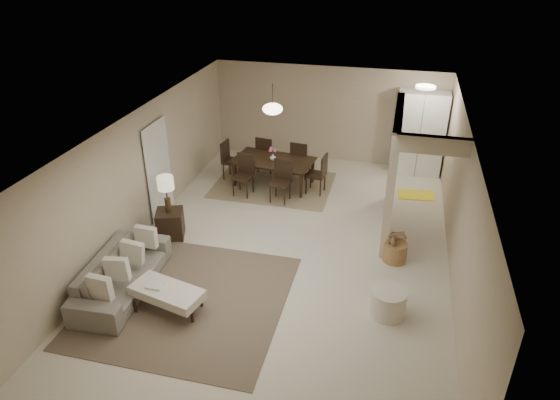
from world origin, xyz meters
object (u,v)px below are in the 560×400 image
(side_table, at_px, (170,224))
(dining_table, at_px, (273,173))
(round_pouf, at_px, (388,302))
(pantry_cabinet, at_px, (420,133))
(sofa, at_px, (122,274))
(wicker_basket, at_px, (395,252))
(ottoman_bench, at_px, (167,293))

(side_table, relative_size, dining_table, 0.30)
(round_pouf, xyz_separation_m, dining_table, (-2.95, 4.09, 0.10))
(pantry_cabinet, relative_size, round_pouf, 3.59)
(side_table, height_order, round_pouf, side_table)
(pantry_cabinet, bearing_deg, sofa, -127.99)
(wicker_basket, relative_size, dining_table, 0.23)
(pantry_cabinet, height_order, ottoman_bench, pantry_cabinet)
(ottoman_bench, relative_size, side_table, 2.25)
(ottoman_bench, xyz_separation_m, wicker_basket, (3.49, 2.30, -0.15))
(wicker_basket, bearing_deg, side_table, -177.29)
(sofa, bearing_deg, round_pouf, -87.76)
(round_pouf, bearing_deg, ottoman_bench, -167.84)
(round_pouf, bearing_deg, side_table, 162.88)
(wicker_basket, xyz_separation_m, dining_table, (-3.00, 2.54, 0.15))
(ottoman_bench, relative_size, round_pouf, 2.17)
(sofa, relative_size, dining_table, 1.19)
(sofa, relative_size, round_pouf, 3.83)
(side_table, bearing_deg, round_pouf, -17.12)
(pantry_cabinet, height_order, wicker_basket, pantry_cabinet)
(pantry_cabinet, xyz_separation_m, side_table, (-4.75, -4.36, -0.77))
(side_table, distance_m, wicker_basket, 4.42)
(pantry_cabinet, height_order, side_table, pantry_cabinet)
(sofa, xyz_separation_m, ottoman_bench, (0.97, -0.30, 0.01))
(wicker_basket, bearing_deg, ottoman_bench, -146.69)
(side_table, bearing_deg, dining_table, 62.84)
(sofa, height_order, ottoman_bench, sofa)
(round_pouf, distance_m, dining_table, 5.05)
(side_table, relative_size, round_pouf, 0.97)
(round_pouf, xyz_separation_m, wicker_basket, (0.05, 1.55, -0.04))
(ottoman_bench, bearing_deg, sofa, 176.56)
(sofa, bearing_deg, ottoman_bench, -110.71)
(pantry_cabinet, bearing_deg, ottoman_bench, -120.73)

